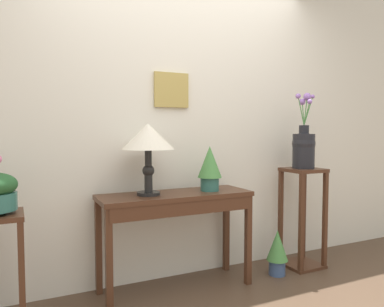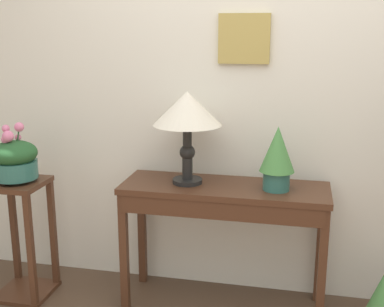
{
  "view_description": "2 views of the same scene",
  "coord_description": "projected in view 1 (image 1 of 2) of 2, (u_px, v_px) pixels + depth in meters",
  "views": [
    {
      "loc": [
        -1.24,
        -1.56,
        1.23
      ],
      "look_at": [
        0.06,
        1.13,
        1.05
      ],
      "focal_mm": 34.63,
      "sensor_mm": 36.0,
      "label": 1
    },
    {
      "loc": [
        0.27,
        -1.66,
        1.63
      ],
      "look_at": [
        -0.33,
        1.07,
        0.92
      ],
      "focal_mm": 46.82,
      "sensor_mm": 36.0,
      "label": 2
    }
  ],
  "objects": [
    {
      "name": "back_wall_with_art",
      "position": [
        176.0,
        111.0,
        3.12
      ],
      "size": [
        9.0,
        0.13,
        2.8
      ],
      "color": "silver",
      "rests_on": "ground"
    },
    {
      "name": "console_table",
      "position": [
        177.0,
        208.0,
        2.82
      ],
      "size": [
        1.18,
        0.4,
        0.76
      ],
      "color": "#472819",
      "rests_on": "ground"
    },
    {
      "name": "table_lamp",
      "position": [
        148.0,
        140.0,
        2.72
      ],
      "size": [
        0.39,
        0.39,
        0.53
      ],
      "color": "black",
      "rests_on": "console_table"
    },
    {
      "name": "potted_plant_on_console",
      "position": [
        210.0,
        166.0,
        2.94
      ],
      "size": [
        0.19,
        0.19,
        0.36
      ],
      "color": "#2D665B",
      "rests_on": "console_table"
    },
    {
      "name": "pedestal_stand_right",
      "position": [
        302.0,
        218.0,
        3.34
      ],
      "size": [
        0.32,
        0.32,
        0.9
      ],
      "color": "#472819",
      "rests_on": "ground"
    },
    {
      "name": "flower_vase_tall_right",
      "position": [
        304.0,
        146.0,
        3.3
      ],
      "size": [
        0.24,
        0.2,
        0.67
      ],
      "color": "black",
      "rests_on": "pedestal_stand_right"
    },
    {
      "name": "potted_plant_floor",
      "position": [
        277.0,
        250.0,
        3.15
      ],
      "size": [
        0.18,
        0.18,
        0.39
      ],
      "color": "#3D5684",
      "rests_on": "ground"
    }
  ]
}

